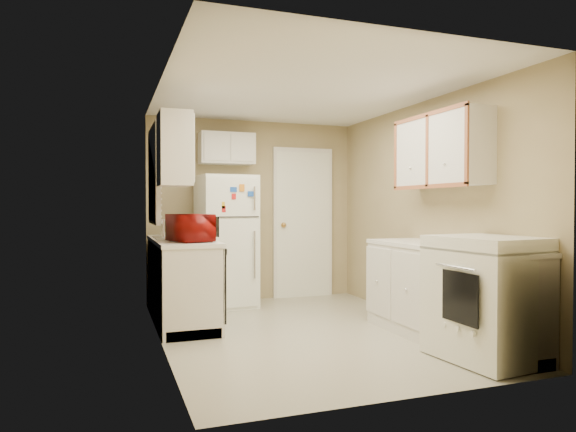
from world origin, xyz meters
name	(u,v)px	position (x,y,z in m)	size (l,w,h in m)	color
floor	(305,331)	(0.00, 0.00, 0.00)	(3.80, 3.80, 0.00)	beige
ceiling	(305,91)	(0.00, 0.00, 2.40)	(3.80, 3.80, 0.00)	white
wall_left	(161,213)	(-1.40, 0.00, 1.20)	(3.80, 3.80, 0.00)	tan
wall_right	(424,211)	(1.40, 0.00, 1.20)	(3.80, 3.80, 0.00)	tan
wall_back	(253,210)	(0.00, 1.90, 1.20)	(2.80, 2.80, 0.00)	tan
wall_front	(411,215)	(0.00, -1.90, 1.20)	(2.80, 2.80, 0.00)	tan
left_counter	(181,280)	(-1.10, 0.90, 0.45)	(0.60, 1.80, 0.90)	silver
dishwasher	(219,283)	(-0.81, 0.30, 0.49)	(0.03, 0.58, 0.72)	black
sink	(179,242)	(-1.10, 1.05, 0.86)	(0.54, 0.74, 0.16)	gray
microwave	(191,227)	(-1.07, 0.42, 1.05)	(0.28, 0.50, 0.33)	maroon
soap_bottle	(172,228)	(-1.15, 1.35, 1.00)	(0.09, 0.09, 0.21)	white
window_blinds	(155,175)	(-1.36, 1.05, 1.60)	(0.10, 0.98, 1.08)	silver
upper_cabinet_left	(175,149)	(-1.25, 0.22, 1.80)	(0.30, 0.45, 0.70)	silver
refrigerator	(226,241)	(-0.46, 1.54, 0.82)	(0.67, 0.66, 1.64)	white
cabinet_over_fridge	(227,149)	(-0.40, 1.75, 2.00)	(0.70, 0.30, 0.40)	silver
interior_door	(303,223)	(0.70, 1.86, 1.02)	(0.86, 0.06, 2.08)	white
right_counter	(447,293)	(1.10, -0.80, 0.45)	(0.60, 2.00, 0.90)	silver
stove	(487,298)	(1.06, -1.38, 0.51)	(0.68, 0.84, 1.02)	white
upper_cabinet_right	(441,151)	(1.25, -0.50, 1.80)	(0.30, 1.20, 0.70)	silver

